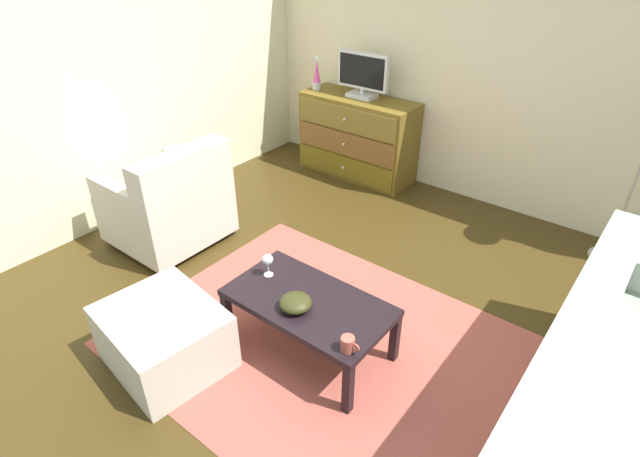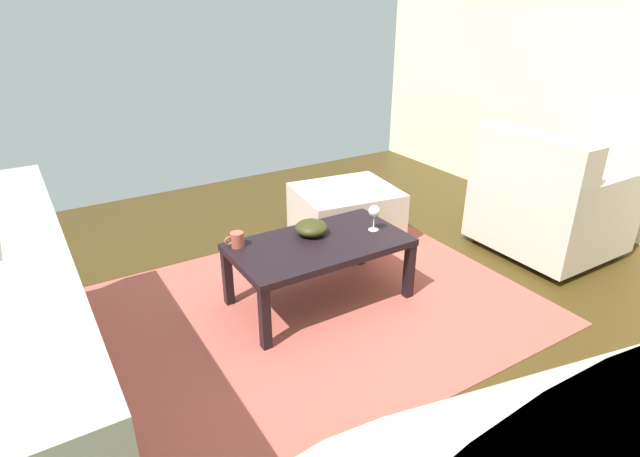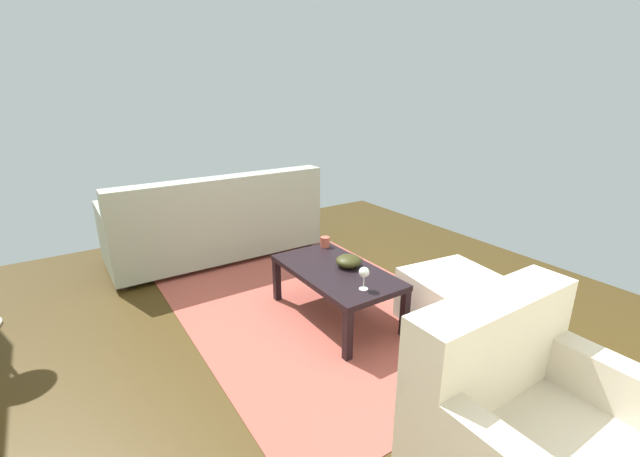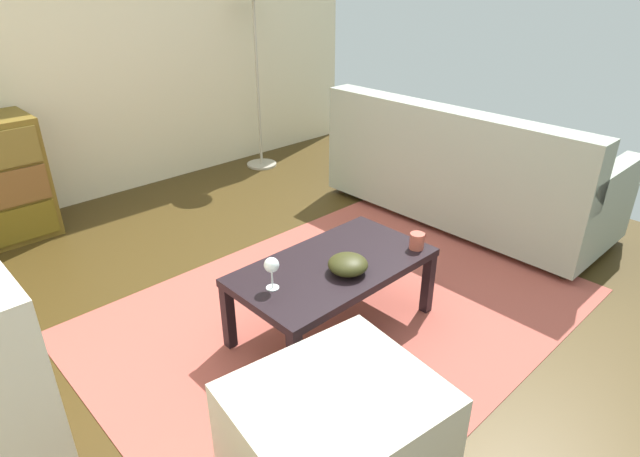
{
  "view_description": "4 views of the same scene",
  "coord_description": "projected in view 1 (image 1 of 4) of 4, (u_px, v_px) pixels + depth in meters",
  "views": [
    {
      "loc": [
        1.54,
        -2.03,
        2.33
      ],
      "look_at": [
        -0.04,
        -0.01,
        0.73
      ],
      "focal_mm": 27.79,
      "sensor_mm": 36.0,
      "label": 1
    },
    {
      "loc": [
        1.43,
        1.97,
        1.67
      ],
      "look_at": [
        0.18,
        -0.06,
        0.58
      ],
      "focal_mm": 28.8,
      "sensor_mm": 36.0,
      "label": 2
    },
    {
      "loc": [
        -2.2,
        1.37,
        1.65
      ],
      "look_at": [
        -0.18,
        0.04,
        0.83
      ],
      "focal_mm": 23.38,
      "sensor_mm": 36.0,
      "label": 3
    },
    {
      "loc": [
        -1.52,
        -1.83,
        1.7
      ],
      "look_at": [
        -0.0,
        -0.23,
        0.59
      ],
      "focal_mm": 29.33,
      "sensor_mm": 36.0,
      "label": 4
    }
  ],
  "objects": [
    {
      "name": "ground_plane",
      "position": [
        326.0,
        323.0,
        3.41
      ],
      "size": [
        5.24,
        5.18,
        0.05
      ],
      "primitive_type": "cube",
      "color": "#3B2B10"
    },
    {
      "name": "wall_accent_rear",
      "position": [
        493.0,
        57.0,
        4.25
      ],
      "size": [
        5.24,
        0.12,
        2.67
      ],
      "primitive_type": "cube",
      "color": "beige",
      "rests_on": "ground_plane"
    },
    {
      "name": "wall_plain_left",
      "position": [
        90.0,
        68.0,
        3.93
      ],
      "size": [
        0.12,
        5.18,
        2.67
      ],
      "primitive_type": "cube",
      "color": "beige",
      "rests_on": "ground_plane"
    },
    {
      "name": "area_rug",
      "position": [
        332.0,
        350.0,
        3.15
      ],
      "size": [
        2.6,
        1.9,
        0.01
      ],
      "primitive_type": "cube",
      "color": "#A14A3F",
      "rests_on": "ground_plane"
    },
    {
      "name": "dresser",
      "position": [
        357.0,
        137.0,
        5.14
      ],
      "size": [
        1.21,
        0.49,
        0.83
      ],
      "color": "brown",
      "rests_on": "ground_plane"
    },
    {
      "name": "tv",
      "position": [
        363.0,
        75.0,
        4.81
      ],
      "size": [
        0.56,
        0.18,
        0.43
      ],
      "color": "silver",
      "rests_on": "dresser"
    },
    {
      "name": "lava_lamp",
      "position": [
        317.0,
        76.0,
        5.07
      ],
      "size": [
        0.09,
        0.09,
        0.33
      ],
      "color": "#B7B7BC",
      "rests_on": "dresser"
    },
    {
      "name": "coffee_table",
      "position": [
        308.0,
        306.0,
        3.0
      ],
      "size": [
        1.01,
        0.55,
        0.39
      ],
      "color": "black",
      "rests_on": "ground_plane"
    },
    {
      "name": "wine_glass",
      "position": [
        268.0,
        260.0,
        3.13
      ],
      "size": [
        0.07,
        0.07,
        0.16
      ],
      "color": "silver",
      "rests_on": "coffee_table"
    },
    {
      "name": "mug",
      "position": [
        348.0,
        344.0,
        2.61
      ],
      "size": [
        0.11,
        0.08,
        0.08
      ],
      "color": "#AE4E40",
      "rests_on": "coffee_table"
    },
    {
      "name": "bowl_decorative",
      "position": [
        296.0,
        303.0,
        2.89
      ],
      "size": [
        0.19,
        0.19,
        0.09
      ],
      "primitive_type": "ellipsoid",
      "color": "#2F2F14",
      "rests_on": "coffee_table"
    },
    {
      "name": "couch_large",
      "position": [
        618.0,
        413.0,
        2.35
      ],
      "size": [
        0.85,
        2.04,
        0.87
      ],
      "color": "#332319",
      "rests_on": "ground_plane"
    },
    {
      "name": "armchair",
      "position": [
        170.0,
        205.0,
        4.04
      ],
      "size": [
        0.8,
        0.83,
        0.88
      ],
      "color": "#332319",
      "rests_on": "ground_plane"
    },
    {
      "name": "ottoman",
      "position": [
        164.0,
        337.0,
        2.98
      ],
      "size": [
        0.77,
        0.69,
        0.39
      ],
      "primitive_type": "cube",
      "rotation": [
        0.0,
        0.0,
        -0.13
      ],
      "color": "beige",
      "rests_on": "ground_plane"
    }
  ]
}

